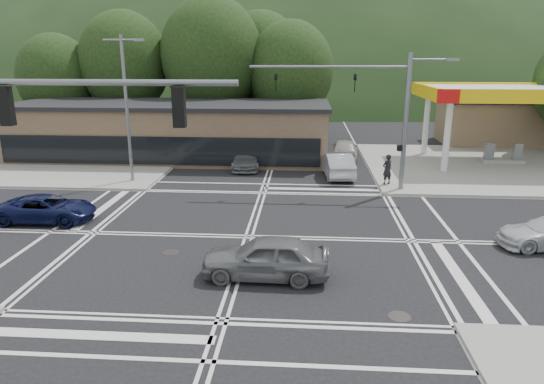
# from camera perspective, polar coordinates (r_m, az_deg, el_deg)

# --- Properties ---
(ground) EXTENTS (120.00, 120.00, 0.00)m
(ground) POSITION_cam_1_polar(r_m,az_deg,el_deg) (21.82, -2.76, -5.28)
(ground) COLOR black
(ground) RESTS_ON ground
(sidewalk_ne) EXTENTS (16.00, 16.00, 0.15)m
(sidewalk_ne) POSITION_cam_1_polar(r_m,az_deg,el_deg) (38.17, 23.11, 2.81)
(sidewalk_ne) COLOR gray
(sidewalk_ne) RESTS_ON ground
(sidewalk_nw) EXTENTS (16.00, 16.00, 0.15)m
(sidewalk_nw) POSITION_cam_1_polar(r_m,az_deg,el_deg) (40.06, -21.97, 3.50)
(sidewalk_nw) COLOR gray
(sidewalk_nw) RESTS_ON ground
(gas_station_canopy) EXTENTS (12.32, 8.34, 5.75)m
(gas_station_canopy) POSITION_cam_1_polar(r_m,az_deg,el_deg) (39.10, 26.24, 10.14)
(gas_station_canopy) COLOR silver
(gas_station_canopy) RESTS_ON ground
(convenience_store) EXTENTS (10.00, 6.00, 3.80)m
(convenience_store) POSITION_cam_1_polar(r_m,az_deg,el_deg) (48.85, 25.23, 7.36)
(convenience_store) COLOR #846B4F
(convenience_store) RESTS_ON ground
(commercial_row) EXTENTS (24.00, 8.00, 4.00)m
(commercial_row) POSITION_cam_1_polar(r_m,az_deg,el_deg) (39.09, -11.65, 6.92)
(commercial_row) COLOR brown
(commercial_row) RESTS_ON ground
(hill_north) EXTENTS (252.00, 126.00, 140.00)m
(hill_north) POSITION_cam_1_polar(r_m,az_deg,el_deg) (110.51, 2.78, 11.78)
(hill_north) COLOR #1D3116
(hill_north) RESTS_ON ground
(tree_n_a) EXTENTS (8.00, 8.00, 11.75)m
(tree_n_a) POSITION_cam_1_polar(r_m,az_deg,el_deg) (47.18, -16.96, 14.34)
(tree_n_a) COLOR #382619
(tree_n_a) RESTS_ON ground
(tree_n_b) EXTENTS (9.00, 9.00, 12.98)m
(tree_n_b) POSITION_cam_1_polar(r_m,az_deg,el_deg) (45.01, -7.10, 15.67)
(tree_n_b) COLOR #382619
(tree_n_b) RESTS_ON ground
(tree_n_c) EXTENTS (7.60, 7.60, 10.87)m
(tree_n_c) POSITION_cam_1_polar(r_m,az_deg,el_deg) (44.25, 2.18, 14.08)
(tree_n_c) COLOR #382619
(tree_n_c) RESTS_ON ground
(tree_n_d) EXTENTS (6.80, 6.80, 9.76)m
(tree_n_d) POSITION_cam_1_polar(r_m,az_deg,el_deg) (48.74, -24.01, 12.17)
(tree_n_d) COLOR #382619
(tree_n_d) RESTS_ON ground
(tree_n_e) EXTENTS (8.40, 8.40, 11.98)m
(tree_n_e) POSITION_cam_1_polar(r_m,az_deg,el_deg) (48.41, -1.33, 15.02)
(tree_n_e) COLOR #382619
(tree_n_e) RESTS_ON ground
(streetlight_nw) EXTENTS (2.50, 0.25, 9.00)m
(streetlight_nw) POSITION_cam_1_polar(r_m,az_deg,el_deg) (31.30, -16.66, 10.06)
(streetlight_nw) COLOR slate
(streetlight_nw) RESTS_ON ground
(signal_mast_ne) EXTENTS (11.65, 0.30, 8.00)m
(signal_mast_ne) POSITION_cam_1_polar(r_m,az_deg,el_deg) (28.89, 13.11, 9.92)
(signal_mast_ne) COLOR slate
(signal_mast_ne) RESTS_ON ground
(car_blue_west) EXTENTS (4.70, 2.27, 1.29)m
(car_blue_west) POSITION_cam_1_polar(r_m,az_deg,el_deg) (26.02, -24.98, -1.78)
(car_blue_west) COLOR #0D123A
(car_blue_west) RESTS_ON ground
(car_grey_center) EXTENTS (4.68, 1.97, 1.58)m
(car_grey_center) POSITION_cam_1_polar(r_m,az_deg,el_deg) (17.72, -0.75, -7.68)
(car_grey_center) COLOR slate
(car_grey_center) RESTS_ON ground
(car_queue_a) EXTENTS (2.19, 5.05, 1.61)m
(car_queue_a) POSITION_cam_1_polar(r_m,az_deg,el_deg) (32.60, 7.69, 3.22)
(car_queue_a) COLOR #ACAFB4
(car_queue_a) RESTS_ON ground
(car_queue_b) EXTENTS (2.40, 4.95, 1.63)m
(car_queue_b) POSITION_cam_1_polar(r_m,az_deg,el_deg) (37.95, 8.56, 4.99)
(car_queue_b) COLOR #B6B5B1
(car_queue_b) RESTS_ON ground
(car_northbound) EXTENTS (2.27, 4.76, 1.34)m
(car_northbound) POSITION_cam_1_polar(r_m,az_deg,el_deg) (34.77, -3.10, 3.91)
(car_northbound) COLOR slate
(car_northbound) RESTS_ON ground
(pedestrian) EXTENTS (0.81, 0.74, 1.86)m
(pedestrian) POSITION_cam_1_polar(r_m,az_deg,el_deg) (30.57, 13.40, 2.61)
(pedestrian) COLOR black
(pedestrian) RESTS_ON sidewalk_ne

